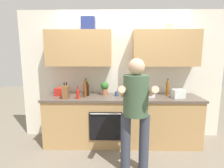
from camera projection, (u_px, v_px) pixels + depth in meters
ground_plane at (122, 142)px, 3.34m from camera, size 12.00×12.00×0.00m
back_wall_unit at (122, 63)px, 3.37m from camera, size 4.00×0.38×2.50m
counter at (122, 120)px, 3.27m from camera, size 2.84×0.67×0.90m
person_standing at (136, 107)px, 2.37m from camera, size 0.49×0.45×1.61m
bottle_vinegar at (85, 90)px, 3.13m from camera, size 0.05×0.05×0.32m
bottle_hotsauce at (78, 94)px, 3.03m from camera, size 0.05×0.05×0.22m
bottle_oil at (86, 87)px, 3.39m from camera, size 0.07×0.07×0.31m
bottle_soy at (87, 90)px, 3.25m from camera, size 0.08×0.08×0.26m
bottle_syrup at (167, 88)px, 3.27m from camera, size 0.05×0.05×0.31m
cup_tea at (117, 94)px, 3.25m from camera, size 0.08×0.08×0.09m
cup_stoneware at (119, 92)px, 3.37m from camera, size 0.08×0.08×0.10m
mixing_bowl at (149, 95)px, 3.19m from camera, size 0.23×0.23×0.08m
knife_block at (66, 92)px, 3.05m from camera, size 0.10×0.14×0.28m
potted_herb at (105, 87)px, 3.30m from camera, size 0.15×0.15×0.26m
grocery_bag_produce at (178, 94)px, 3.09m from camera, size 0.23×0.19×0.15m
grocery_bag_crisps at (62, 92)px, 3.28m from camera, size 0.24×0.21×0.14m
grocery_bag_rice at (131, 92)px, 3.12m from camera, size 0.19×0.19×0.19m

